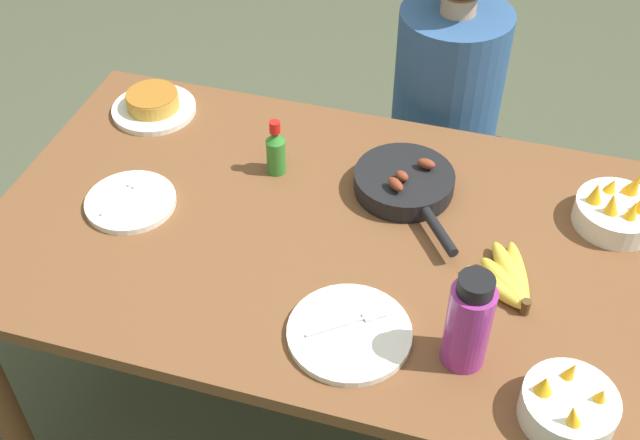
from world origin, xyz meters
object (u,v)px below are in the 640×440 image
skillet (405,183)px  fruit_bowl_mango (617,211)px  person_figure (440,145)px  empty_plate_far_left (349,333)px  water_bottle (469,322)px  frittata_plate_center (153,105)px  banana_bunch (508,280)px  fruit_bowl_citrus (568,406)px  hot_sauce_bottle (276,150)px  empty_plate_near_front (131,202)px

skillet → fruit_bowl_mango: bearing=57.8°
person_figure → skillet: bearing=-92.8°
empty_plate_far_left → person_figure: (0.04, 0.94, -0.22)m
water_bottle → person_figure: (-0.19, 0.93, -0.32)m
frittata_plate_center → banana_bunch: bearing=-20.3°
empty_plate_far_left → fruit_bowl_citrus: fruit_bowl_citrus is taller
fruit_bowl_citrus → water_bottle: bearing=157.8°
fruit_bowl_citrus → frittata_plate_center: bearing=149.7°
skillet → hot_sauce_bottle: bearing=-123.7°
empty_plate_far_left → water_bottle: water_bottle is taller
skillet → frittata_plate_center: (-0.71, 0.13, -0.00)m
fruit_bowl_citrus → water_bottle: water_bottle is taller
water_bottle → empty_plate_far_left: bearing=-177.2°
skillet → water_bottle: bearing=-10.6°
empty_plate_near_front → fruit_bowl_citrus: 1.06m
fruit_bowl_citrus → hot_sauce_bottle: (-0.73, 0.52, 0.03)m
banana_bunch → frittata_plate_center: bearing=159.7°
frittata_plate_center → person_figure: person_figure is taller
frittata_plate_center → empty_plate_near_front: size_ratio=1.05×
banana_bunch → person_figure: 0.79m
water_bottle → hot_sauce_bottle: 0.68m
fruit_bowl_citrus → hot_sauce_bottle: 0.89m
empty_plate_far_left → skillet: bearing=88.3°
empty_plate_far_left → fruit_bowl_mango: (0.50, 0.49, 0.03)m
hot_sauce_bottle → fruit_bowl_citrus: bearing=-35.3°
frittata_plate_center → skillet: bearing=-10.3°
skillet → fruit_bowl_mango: 0.48m
empty_plate_far_left → fruit_bowl_citrus: 0.43m
empty_plate_far_left → fruit_bowl_mango: fruit_bowl_mango is taller
frittata_plate_center → empty_plate_near_front: bearing=-73.4°
person_figure → frittata_plate_center: bearing=-154.5°
skillet → fruit_bowl_citrus: (0.41, -0.53, 0.01)m
skillet → frittata_plate_center: 0.72m
empty_plate_far_left → person_figure: bearing=87.7°
empty_plate_far_left → hot_sauce_bottle: size_ratio=1.69×
fruit_bowl_mango → water_bottle: bearing=-119.7°
empty_plate_far_left → hot_sauce_bottle: 0.54m
empty_plate_far_left → person_figure: person_figure is taller
skillet → hot_sauce_bottle: 0.32m
fruit_bowl_mango → hot_sauce_bottle: (-0.80, -0.04, 0.03)m
person_figure → water_bottle: bearing=-78.6°
skillet → frittata_plate_center: size_ratio=1.52×
person_figure → fruit_bowl_citrus: bearing=-69.0°
banana_bunch → frittata_plate_center: (-0.98, 0.36, 0.00)m
fruit_bowl_mango → fruit_bowl_citrus: fruit_bowl_mango is taller
banana_bunch → water_bottle: water_bottle is taller
banana_bunch → fruit_bowl_citrus: size_ratio=1.18×
skillet → hot_sauce_bottle: (-0.32, -0.01, 0.04)m
skillet → person_figure: size_ratio=0.28×
empty_plate_near_front → water_bottle: size_ratio=0.95×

